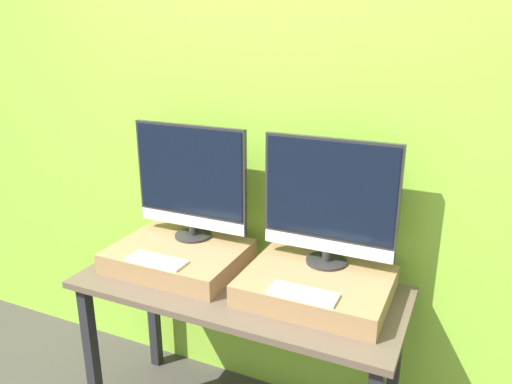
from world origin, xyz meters
The scene contains 8 objects.
wall_back centered at (0.00, 0.68, 1.30)m, with size 8.00×0.04×2.60m.
workbench centered at (0.00, 0.30, 0.68)m, with size 1.44×0.61×0.79m.
wooden_riser_left centered at (-0.34, 0.35, 0.83)m, with size 0.59×0.46×0.10m.
monitor_left centered at (-0.34, 0.48, 1.17)m, with size 0.57×0.18×0.55m.
keyboard_left centered at (-0.34, 0.18, 0.89)m, with size 0.27×0.10×0.01m.
wooden_riser_right centered at (0.34, 0.35, 0.83)m, with size 0.59×0.46×0.10m.
monitor_right centered at (0.34, 0.48, 1.17)m, with size 0.57×0.18×0.55m.
keyboard_right centered at (0.34, 0.18, 0.89)m, with size 0.27×0.10×0.01m.
Camera 1 is at (0.87, -1.42, 1.86)m, focal length 35.00 mm.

